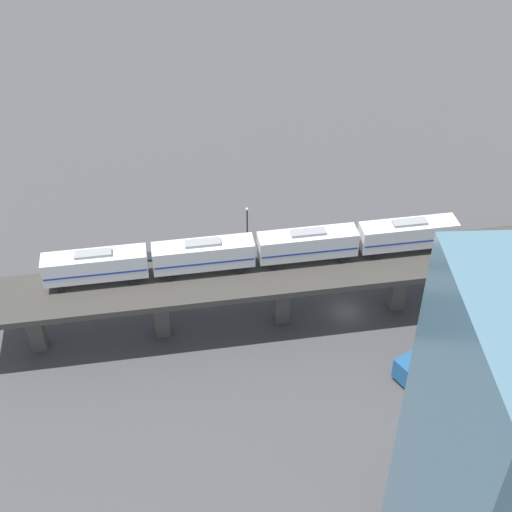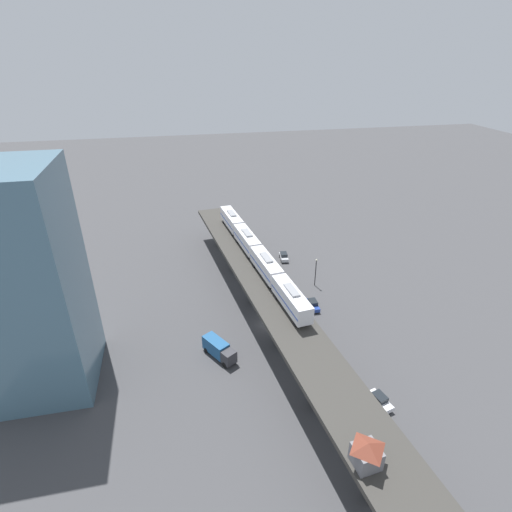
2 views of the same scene
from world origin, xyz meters
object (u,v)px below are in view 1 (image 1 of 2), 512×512
at_px(street_car_white, 496,244).
at_px(street_car_blue, 310,256).
at_px(street_lamp, 247,224).
at_px(subway_train, 256,249).
at_px(delivery_truck, 421,362).
at_px(street_car_silver, 149,261).

distance_m(street_car_white, street_car_blue, 26.81).
relative_size(street_car_white, street_lamp, 0.68).
xyz_separation_m(subway_train, street_car_white, (-12.18, 34.75, -9.72)).
distance_m(street_car_blue, street_lamp, 9.85).
bearing_deg(street_car_white, street_lamp, -93.13).
distance_m(subway_train, delivery_truck, 23.38).
distance_m(street_car_white, delivery_truck, 27.94).
bearing_deg(street_car_blue, delivery_truck, 26.81).
bearing_deg(street_car_white, delivery_truck, -34.91).
bearing_deg(street_car_white, subway_train, -70.69).
height_order(subway_train, street_car_silver, subway_train).
height_order(street_car_blue, street_lamp, street_lamp).
bearing_deg(street_car_blue, street_lamp, -112.04).
relative_size(subway_train, delivery_truck, 6.80).
bearing_deg(delivery_truck, street_car_white, 145.09).
distance_m(subway_train, street_car_blue, 16.46).
bearing_deg(street_car_blue, subway_train, -36.94).
distance_m(street_car_silver, street_lamp, 14.63).
xyz_separation_m(subway_train, street_car_silver, (-10.47, -14.47, -9.72)).
distance_m(street_car_white, street_car_silver, 49.25).
relative_size(street_car_blue, street_lamp, 0.63).
bearing_deg(street_car_blue, street_car_white, 93.34).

